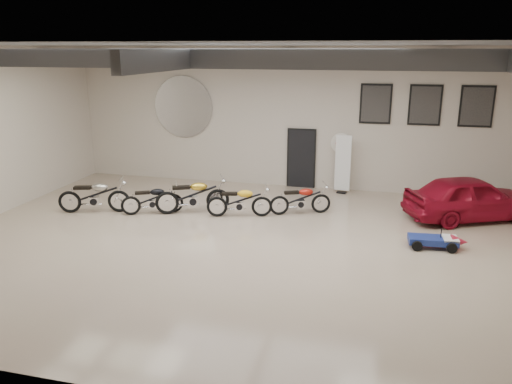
% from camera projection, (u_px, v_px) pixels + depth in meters
% --- Properties ---
extents(floor, '(16.00, 12.00, 0.01)m').
position_uv_depth(floor, '(245.00, 245.00, 12.95)').
color(floor, tan).
rests_on(floor, ground).
extents(ceiling, '(16.00, 12.00, 0.01)m').
position_uv_depth(ceiling, '(243.00, 45.00, 11.56)').
color(ceiling, slate).
rests_on(ceiling, back_wall).
extents(back_wall, '(16.00, 0.02, 5.00)m').
position_uv_depth(back_wall, '(289.00, 118.00, 17.84)').
color(back_wall, beige).
rests_on(back_wall, floor).
extents(ceiling_beams, '(15.80, 11.80, 0.32)m').
position_uv_depth(ceiling_beams, '(243.00, 56.00, 11.63)').
color(ceiling_beams, slate).
rests_on(ceiling_beams, ceiling).
extents(door, '(0.92, 0.08, 2.10)m').
position_uv_depth(door, '(301.00, 159.00, 18.08)').
color(door, black).
rests_on(door, back_wall).
extents(logo_plaque, '(2.30, 0.06, 1.16)m').
position_uv_depth(logo_plaque, '(183.00, 107.00, 18.65)').
color(logo_plaque, silver).
rests_on(logo_plaque, back_wall).
extents(poster_left, '(1.05, 0.08, 1.35)m').
position_uv_depth(poster_left, '(376.00, 104.00, 16.94)').
color(poster_left, black).
rests_on(poster_left, back_wall).
extents(poster_mid, '(1.05, 0.08, 1.35)m').
position_uv_depth(poster_mid, '(425.00, 105.00, 16.56)').
color(poster_mid, black).
rests_on(poster_mid, back_wall).
extents(poster_right, '(1.05, 0.08, 1.35)m').
position_uv_depth(poster_right, '(477.00, 106.00, 16.19)').
color(poster_right, black).
rests_on(poster_right, back_wall).
extents(oil_sign, '(0.72, 0.10, 0.72)m').
position_uv_depth(oil_sign, '(341.00, 143.00, 17.57)').
color(oil_sign, white).
rests_on(oil_sign, back_wall).
extents(banner_stand, '(0.57, 0.30, 2.00)m').
position_uv_depth(banner_stand, '(343.00, 165.00, 17.32)').
color(banner_stand, white).
rests_on(banner_stand, floor).
extents(motorcycle_silver, '(2.25, 1.27, 1.12)m').
position_uv_depth(motorcycle_silver, '(94.00, 195.00, 15.38)').
color(motorcycle_silver, silver).
rests_on(motorcycle_silver, floor).
extents(motorcycle_black, '(1.91, 1.31, 0.96)m').
position_uv_depth(motorcycle_black, '(152.00, 199.00, 15.28)').
color(motorcycle_black, silver).
rests_on(motorcycle_black, floor).
extents(motorcycle_gold, '(2.31, 1.56, 1.16)m').
position_uv_depth(motorcycle_gold, '(192.00, 195.00, 15.34)').
color(motorcycle_gold, silver).
rests_on(motorcycle_gold, floor).
extents(motorcycle_yellow, '(2.02, 1.07, 1.01)m').
position_uv_depth(motorcycle_yellow, '(239.00, 201.00, 15.01)').
color(motorcycle_yellow, silver).
rests_on(motorcycle_yellow, floor).
extents(motorcycle_red, '(1.95, 1.25, 0.97)m').
position_uv_depth(motorcycle_red, '(300.00, 199.00, 15.25)').
color(motorcycle_red, silver).
rests_on(motorcycle_red, floor).
extents(go_kart, '(1.54, 0.79, 0.54)m').
position_uv_depth(go_kart, '(438.00, 238.00, 12.69)').
color(go_kart, navy).
rests_on(go_kart, floor).
extents(vintage_car, '(3.07, 4.20, 1.33)m').
position_uv_depth(vintage_car, '(471.00, 198.00, 14.74)').
color(vintage_car, maroon).
rests_on(vintage_car, floor).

